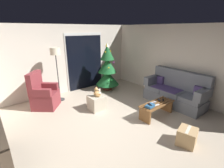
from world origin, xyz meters
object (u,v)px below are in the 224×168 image
remote_silver (154,102)px  remote_white (157,105)px  armchair (44,95)px  teddy_bear_honey (97,92)px  ottoman (97,103)px  couch (175,92)px  book_stack (150,106)px  cardboard_box_taped_mid_floor (187,137)px  remote_black (163,100)px  coffee_table (157,107)px  floor_lamp (56,57)px  cell_phone (150,104)px  remote_graphite (159,100)px  teddy_bear_cream_by_tree (99,93)px  christmas_tree (107,70)px

remote_silver → remote_white: same height
armchair → teddy_bear_honey: bearing=-44.0°
ottoman → couch: bearing=-29.6°
book_stack → cardboard_box_taped_mid_floor: 1.14m
remote_black → armchair: bearing=-170.9°
coffee_table → book_stack: bearing=-175.1°
couch → armchair: bearing=144.8°
remote_silver → ottoman: (-1.03, 1.32, -0.20)m
ottoman → remote_black: bearing=-45.6°
remote_silver → floor_lamp: 3.32m
coffee_table → remote_black: bearing=0.3°
ottoman → remote_silver: bearing=-51.9°
book_stack → cell_phone: size_ratio=1.89×
coffee_table → remote_silver: (-0.04, 0.08, 0.14)m
remote_graphite → cardboard_box_taped_mid_floor: 1.41m
armchair → teddy_bear_cream_by_tree: (1.84, -0.33, -0.28)m
remote_black → remote_graphite: bearing=-171.3°
couch → remote_white: couch is taller
cell_phone → cardboard_box_taped_mid_floor: (-0.11, -1.11, -0.30)m
cell_phone → ottoman: size_ratio=0.33×
coffee_table → teddy_bear_cream_by_tree: (-0.43, 2.21, -0.15)m
remote_black → cardboard_box_taped_mid_floor: (-0.76, -1.13, -0.23)m
christmas_tree → cardboard_box_taped_mid_floor: bearing=-100.6°
remote_silver → armchair: bearing=52.0°
armchair → remote_black: bearing=-44.8°
couch → cardboard_box_taped_mid_floor: couch is taller
remote_black → teddy_bear_cream_by_tree: 2.35m
remote_white → floor_lamp: (-1.55, 2.85, 1.09)m
remote_white → cell_phone: cell_phone is taller
armchair → teddy_bear_honey: armchair is taller
christmas_tree → remote_black: bearing=-88.5°
cardboard_box_taped_mid_floor → christmas_tree: bearing=79.4°
remote_graphite → floor_lamp: 3.45m
remote_graphite → remote_black: same height
armchair → cardboard_box_taped_mid_floor: 4.10m
remote_black → christmas_tree: 2.59m
remote_silver → floor_lamp: (-1.63, 2.68, 1.09)m
ottoman → cell_phone: bearing=-63.0°
remote_graphite → remote_black: size_ratio=1.00×
remote_white → cardboard_box_taped_mid_floor: bearing=-7.6°
remote_graphite → christmas_tree: bearing=128.9°
coffee_table → christmas_tree: (0.22, 2.56, 0.55)m
remote_graphite → armchair: armchair is taller
christmas_tree → floor_lamp: (-1.90, 0.21, 0.69)m
couch → christmas_tree: (-0.92, 2.42, 0.42)m
armchair → floor_lamp: bearing=20.6°
cardboard_box_taped_mid_floor → armchair: bearing=116.1°
cell_phone → teddy_bear_honey: (-0.72, 1.41, 0.08)m
couch → remote_black: 0.86m
remote_black → ottoman: size_ratio=0.35×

